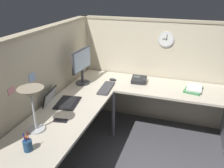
{
  "coord_description": "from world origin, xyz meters",
  "views": [
    {
      "loc": [
        -2.57,
        -0.73,
        2.04
      ],
      "look_at": [
        -0.04,
        0.11,
        0.9
      ],
      "focal_mm": 37.93,
      "sensor_mm": 36.0,
      "label": 1
    }
  ],
  "objects_px": {
    "monitor": "(82,64)",
    "pen_cup": "(28,145)",
    "keyboard": "(106,88)",
    "computer_mouse": "(113,80)",
    "laptop": "(60,101)",
    "wall_clock": "(166,40)",
    "desk_lamp_dome": "(31,96)",
    "office_phone": "(139,80)",
    "book_stack": "(194,89)",
    "cell_phone": "(61,121)"
  },
  "relations": [
    {
      "from": "monitor",
      "to": "pen_cup",
      "type": "distance_m",
      "value": 1.51
    },
    {
      "from": "keyboard",
      "to": "computer_mouse",
      "type": "distance_m",
      "value": 0.3
    },
    {
      "from": "laptop",
      "to": "wall_clock",
      "type": "relative_size",
      "value": 1.94
    },
    {
      "from": "pen_cup",
      "to": "keyboard",
      "type": "bearing_deg",
      "value": -8.1
    },
    {
      "from": "keyboard",
      "to": "desk_lamp_dome",
      "type": "relative_size",
      "value": 0.97
    },
    {
      "from": "laptop",
      "to": "desk_lamp_dome",
      "type": "xyz_separation_m",
      "value": [
        -0.57,
        -0.07,
        0.34
      ]
    },
    {
      "from": "keyboard",
      "to": "computer_mouse",
      "type": "xyz_separation_m",
      "value": [
        0.3,
        0.01,
        0.01
      ]
    },
    {
      "from": "monitor",
      "to": "laptop",
      "type": "distance_m",
      "value": 0.68
    },
    {
      "from": "office_phone",
      "to": "book_stack",
      "type": "xyz_separation_m",
      "value": [
        -0.04,
        -0.74,
        -0.02
      ]
    },
    {
      "from": "computer_mouse",
      "to": "desk_lamp_dome",
      "type": "relative_size",
      "value": 0.23
    },
    {
      "from": "laptop",
      "to": "wall_clock",
      "type": "distance_m",
      "value": 1.7
    },
    {
      "from": "office_phone",
      "to": "cell_phone",
      "type": "bearing_deg",
      "value": 156.38
    },
    {
      "from": "laptop",
      "to": "office_phone",
      "type": "relative_size",
      "value": 1.98
    },
    {
      "from": "laptop",
      "to": "cell_phone",
      "type": "height_order",
      "value": "laptop"
    },
    {
      "from": "laptop",
      "to": "computer_mouse",
      "type": "xyz_separation_m",
      "value": [
        0.85,
        -0.38,
        -0.01
      ]
    },
    {
      "from": "pen_cup",
      "to": "wall_clock",
      "type": "bearing_deg",
      "value": -22.93
    },
    {
      "from": "pen_cup",
      "to": "office_phone",
      "type": "bearing_deg",
      "value": -18.14
    },
    {
      "from": "computer_mouse",
      "to": "pen_cup",
      "type": "relative_size",
      "value": 0.58
    },
    {
      "from": "cell_phone",
      "to": "desk_lamp_dome",
      "type": "bearing_deg",
      "value": 136.93
    },
    {
      "from": "pen_cup",
      "to": "office_phone",
      "type": "distance_m",
      "value": 1.86
    },
    {
      "from": "keyboard",
      "to": "cell_phone",
      "type": "xyz_separation_m",
      "value": [
        -0.91,
        0.18,
        -0.01
      ]
    },
    {
      "from": "pen_cup",
      "to": "wall_clock",
      "type": "relative_size",
      "value": 0.82
    },
    {
      "from": "monitor",
      "to": "pen_cup",
      "type": "height_order",
      "value": "monitor"
    },
    {
      "from": "book_stack",
      "to": "wall_clock",
      "type": "relative_size",
      "value": 1.43
    },
    {
      "from": "laptop",
      "to": "office_phone",
      "type": "height_order",
      "value": "laptop"
    },
    {
      "from": "cell_phone",
      "to": "book_stack",
      "type": "relative_size",
      "value": 0.46
    },
    {
      "from": "wall_clock",
      "to": "book_stack",
      "type": "bearing_deg",
      "value": -126.86
    },
    {
      "from": "monitor",
      "to": "book_stack",
      "type": "bearing_deg",
      "value": -80.59
    },
    {
      "from": "computer_mouse",
      "to": "laptop",
      "type": "bearing_deg",
      "value": 155.95
    },
    {
      "from": "monitor",
      "to": "wall_clock",
      "type": "bearing_deg",
      "value": -60.91
    },
    {
      "from": "pen_cup",
      "to": "cell_phone",
      "type": "height_order",
      "value": "pen_cup"
    },
    {
      "from": "monitor",
      "to": "office_phone",
      "type": "bearing_deg",
      "value": -69.41
    },
    {
      "from": "wall_clock",
      "to": "keyboard",
      "type": "bearing_deg",
      "value": 134.22
    },
    {
      "from": "cell_phone",
      "to": "office_phone",
      "type": "distance_m",
      "value": 1.38
    },
    {
      "from": "cell_phone",
      "to": "wall_clock",
      "type": "relative_size",
      "value": 0.65
    },
    {
      "from": "monitor",
      "to": "cell_phone",
      "type": "distance_m",
      "value": 1.04
    },
    {
      "from": "keyboard",
      "to": "office_phone",
      "type": "relative_size",
      "value": 1.99
    },
    {
      "from": "office_phone",
      "to": "wall_clock",
      "type": "height_order",
      "value": "wall_clock"
    },
    {
      "from": "monitor",
      "to": "laptop",
      "type": "xyz_separation_m",
      "value": [
        -0.62,
        0.01,
        -0.27
      ]
    },
    {
      "from": "office_phone",
      "to": "pen_cup",
      "type": "bearing_deg",
      "value": 161.86
    },
    {
      "from": "desk_lamp_dome",
      "to": "wall_clock",
      "type": "xyz_separation_m",
      "value": [
        1.78,
        -0.99,
        0.21
      ]
    },
    {
      "from": "laptop",
      "to": "desk_lamp_dome",
      "type": "bearing_deg",
      "value": -173.01
    },
    {
      "from": "desk_lamp_dome",
      "to": "book_stack",
      "type": "distance_m",
      "value": 2.07
    },
    {
      "from": "book_stack",
      "to": "cell_phone",
      "type": "bearing_deg",
      "value": 133.49
    },
    {
      "from": "pen_cup",
      "to": "office_phone",
      "type": "relative_size",
      "value": 0.83
    },
    {
      "from": "monitor",
      "to": "book_stack",
      "type": "distance_m",
      "value": 1.54
    },
    {
      "from": "monitor",
      "to": "laptop",
      "type": "relative_size",
      "value": 1.17
    },
    {
      "from": "computer_mouse",
      "to": "book_stack",
      "type": "xyz_separation_m",
      "value": [
        0.02,
        -1.13,
        0.0
      ]
    },
    {
      "from": "book_stack",
      "to": "laptop",
      "type": "bearing_deg",
      "value": 120.05
    },
    {
      "from": "desk_lamp_dome",
      "to": "laptop",
      "type": "bearing_deg",
      "value": 6.99
    }
  ]
}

